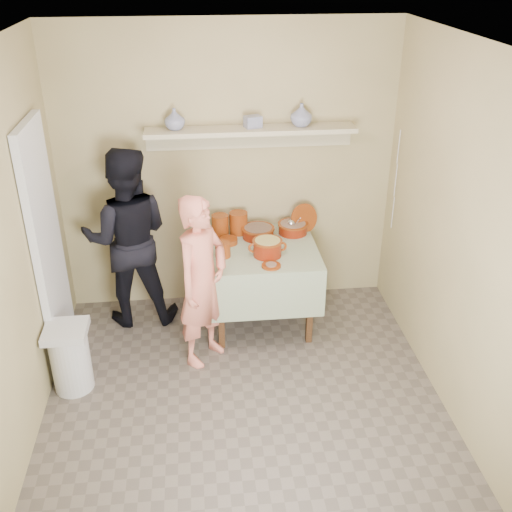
{
  "coord_description": "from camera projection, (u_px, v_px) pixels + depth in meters",
  "views": [
    {
      "loc": [
        -0.29,
        -3.35,
        3.11
      ],
      "look_at": [
        0.15,
        0.75,
        0.95
      ],
      "focal_mm": 42.0,
      "sensor_mm": 36.0,
      "label": 1
    }
  ],
  "objects": [
    {
      "name": "empty_bowl",
      "position": [
        229.0,
        241.0,
        5.26
      ],
      "size": [
        0.16,
        0.16,
        0.05
      ],
      "primitive_type": "cylinder",
      "color": "#6C2708",
      "rests_on": "serving_table"
    },
    {
      "name": "wall_shelf",
      "position": [
        251.0,
        132.0,
        5.11
      ],
      "size": [
        1.8,
        0.25,
        0.21
      ],
      "color": "#BEB38D",
      "rests_on": "room_shell"
    },
    {
      "name": "person_helper",
      "position": [
        128.0,
        238.0,
        5.23
      ],
      "size": [
        0.8,
        0.63,
        1.64
      ],
      "primitive_type": "imported",
      "rotation": [
        0.0,
        0.0,
        -3.13
      ],
      "color": "black",
      "rests_on": "ground"
    },
    {
      "name": "plate_stack_a",
      "position": [
        220.0,
        226.0,
        5.36
      ],
      "size": [
        0.15,
        0.15,
        0.2
      ],
      "primitive_type": "cylinder",
      "color": "#6C2708",
      "rests_on": "serving_table"
    },
    {
      "name": "tile_panel",
      "position": [
        48.0,
        249.0,
        4.65
      ],
      "size": [
        0.06,
        0.7,
        2.0
      ],
      "primitive_type": "cube",
      "color": "silver",
      "rests_on": "ground"
    },
    {
      "name": "vase_left",
      "position": [
        175.0,
        119.0,
        4.98
      ],
      "size": [
        0.24,
        0.24,
        0.18
      ],
      "primitive_type": "imported",
      "rotation": [
        0.0,
        0.0,
        0.62
      ],
      "color": "navy",
      "rests_on": "wall_shelf"
    },
    {
      "name": "electrical_cord",
      "position": [
        396.0,
        180.0,
        5.28
      ],
      "size": [
        0.01,
        0.05,
        0.9
      ],
      "color": "silver",
      "rests_on": "wall_shelf"
    },
    {
      "name": "ladle",
      "position": [
        292.0,
        223.0,
        5.39
      ],
      "size": [
        0.08,
        0.26,
        0.19
      ],
      "color": "silver",
      "rests_on": "cazuela_meat_b"
    },
    {
      "name": "vase_right",
      "position": [
        301.0,
        115.0,
        5.07
      ],
      "size": [
        0.22,
        0.22,
        0.19
      ],
      "primitive_type": "imported",
      "rotation": [
        0.0,
        0.0,
        0.2
      ],
      "color": "navy",
      "rests_on": "wall_shelf"
    },
    {
      "name": "person_cook",
      "position": [
        202.0,
        282.0,
        4.74
      ],
      "size": [
        0.61,
        0.63,
        1.45
      ],
      "primitive_type": "imported",
      "rotation": [
        0.0,
        0.0,
        0.88
      ],
      "color": "#E77A63",
      "rests_on": "ground"
    },
    {
      "name": "ceramic_box",
      "position": [
        253.0,
        122.0,
        5.06
      ],
      "size": [
        0.16,
        0.14,
        0.1
      ],
      "primitive_type": "cube",
      "rotation": [
        0.0,
        0.0,
        0.31
      ],
      "color": "navy",
      "rests_on": "wall_shelf"
    },
    {
      "name": "plate_stack_b",
      "position": [
        239.0,
        223.0,
        5.42
      ],
      "size": [
        0.17,
        0.17,
        0.2
      ],
      "primitive_type": "cylinder",
      "color": "#6C2708",
      "rests_on": "serving_table"
    },
    {
      "name": "bowl_stack",
      "position": [
        223.0,
        250.0,
        5.02
      ],
      "size": [
        0.13,
        0.13,
        0.13
      ],
      "primitive_type": "cylinder",
      "color": "#6C2708",
      "rests_on": "serving_table"
    },
    {
      "name": "propped_lid",
      "position": [
        304.0,
        218.0,
        5.46
      ],
      "size": [
        0.29,
        0.2,
        0.26
      ],
      "primitive_type": "cylinder",
      "rotation": [
        1.24,
        0.0,
        0.4
      ],
      "color": "#6C2708",
      "rests_on": "serving_table"
    },
    {
      "name": "ground",
      "position": [
        247.0,
        418.0,
        4.42
      ],
      "size": [
        3.5,
        3.5,
        0.0
      ],
      "primitive_type": "plane",
      "color": "#60564B",
      "rests_on": "ground"
    },
    {
      "name": "cazuela_meat_b",
      "position": [
        293.0,
        227.0,
        5.43
      ],
      "size": [
        0.28,
        0.28,
        0.1
      ],
      "color": "#61170B",
      "rests_on": "serving_table"
    },
    {
      "name": "trash_bin",
      "position": [
        70.0,
        358.0,
        4.6
      ],
      "size": [
        0.32,
        0.32,
        0.56
      ],
      "color": "silver",
      "rests_on": "ground"
    },
    {
      "name": "cazuela_meat_a",
      "position": [
        258.0,
        231.0,
        5.35
      ],
      "size": [
        0.3,
        0.3,
        0.1
      ],
      "color": "#61170B",
      "rests_on": "serving_table"
    },
    {
      "name": "front_plate",
      "position": [
        271.0,
        266.0,
        4.89
      ],
      "size": [
        0.16,
        0.16,
        0.03
      ],
      "color": "#6C2708",
      "rests_on": "serving_table"
    },
    {
      "name": "cazuela_rice",
      "position": [
        267.0,
        246.0,
        5.03
      ],
      "size": [
        0.33,
        0.25,
        0.14
      ],
      "color": "#61170B",
      "rests_on": "serving_table"
    },
    {
      "name": "serving_table",
      "position": [
        261.0,
        259.0,
        5.27
      ],
      "size": [
        0.97,
        0.97,
        0.76
      ],
      "color": "#4C2D16",
      "rests_on": "ground"
    },
    {
      "name": "room_shell",
      "position": [
        245.0,
        218.0,
        3.67
      ],
      "size": [
        3.04,
        3.54,
        2.62
      ],
      "color": "tan",
      "rests_on": "ground"
    }
  ]
}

